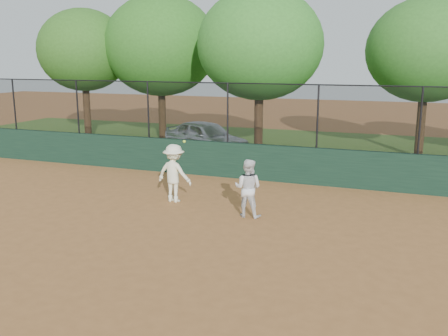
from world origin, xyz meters
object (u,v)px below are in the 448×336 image
(tree_0, at_px, (83,50))
(parked_car, at_px, (206,137))
(tree_2, at_px, (260,45))
(tree_1, at_px, (160,46))
(player_second, at_px, (248,188))
(player_main, at_px, (174,173))
(tree_3, at_px, (427,50))

(tree_0, bearing_deg, parked_car, -12.97)
(tree_2, bearing_deg, tree_1, 160.83)
(player_second, relative_size, player_main, 0.82)
(player_main, bearing_deg, player_second, -13.80)
(tree_1, bearing_deg, tree_0, -168.48)
(parked_car, distance_m, tree_2, 4.41)
(player_second, xyz_separation_m, tree_1, (-7.65, 10.03, 3.81))
(tree_1, bearing_deg, tree_2, -19.17)
(player_second, height_order, tree_0, tree_0)
(tree_0, xyz_separation_m, tree_1, (3.81, 0.78, 0.20))
(tree_0, distance_m, tree_1, 3.89)
(tree_1, relative_size, tree_3, 1.09)
(parked_car, xyz_separation_m, tree_1, (-3.31, 2.42, 3.85))
(player_main, distance_m, tree_1, 11.46)
(parked_car, xyz_separation_m, tree_2, (2.17, 0.51, 3.80))
(tree_1, distance_m, tree_2, 5.81)
(tree_2, bearing_deg, player_second, -75.05)
(tree_3, bearing_deg, tree_0, -177.50)
(player_second, distance_m, player_main, 2.44)
(parked_car, height_order, tree_1, tree_1)
(tree_0, bearing_deg, player_main, -43.64)
(parked_car, bearing_deg, tree_2, -50.90)
(player_second, bearing_deg, player_main, -12.89)
(tree_3, bearing_deg, player_second, -112.62)
(player_second, distance_m, tree_3, 11.33)
(player_second, relative_size, tree_0, 0.24)
(player_second, bearing_deg, tree_3, -111.70)
(tree_0, height_order, tree_3, tree_0)
(player_main, height_order, tree_0, tree_0)
(player_second, xyz_separation_m, tree_2, (-2.17, 8.13, 3.76))
(parked_car, distance_m, player_main, 7.31)
(parked_car, relative_size, player_second, 2.76)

